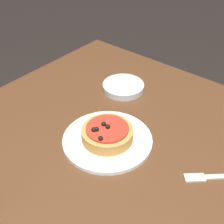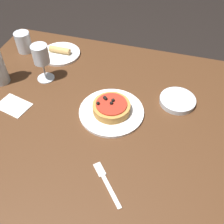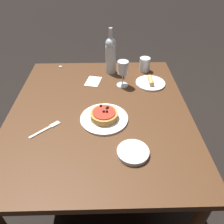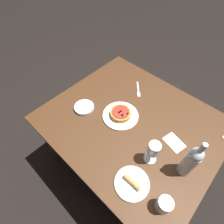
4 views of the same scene
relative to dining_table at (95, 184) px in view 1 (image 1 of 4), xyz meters
The scene contains 5 objects.
dining_table is the anchor object (origin of this frame).
dinner_plate 0.13m from the dining_table, 16.76° to the left, with size 0.26×0.26×0.01m.
pizza 0.15m from the dining_table, 16.87° to the left, with size 0.15×0.15×0.05m.
side_bowl 0.39m from the dining_table, 25.33° to the left, with size 0.15×0.15×0.02m.
fork 0.33m from the dining_table, 59.64° to the right, with size 0.13×0.14×0.00m.
Camera 1 is at (-0.42, -0.41, 1.36)m, focal length 50.00 mm.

